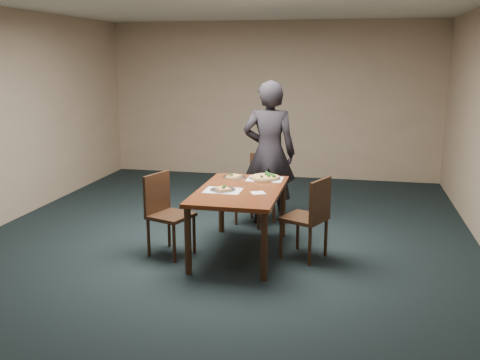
% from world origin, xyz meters
% --- Properties ---
extents(ground, '(8.00, 8.00, 0.00)m').
position_xyz_m(ground, '(0.00, 0.00, 0.00)').
color(ground, black).
rests_on(ground, ground).
extents(room_shell, '(8.00, 8.00, 8.00)m').
position_xyz_m(room_shell, '(0.00, 0.00, 1.74)').
color(room_shell, tan).
rests_on(room_shell, ground).
extents(dining_table, '(0.90, 1.50, 0.75)m').
position_xyz_m(dining_table, '(0.29, -0.07, 0.66)').
color(dining_table, '#502110').
rests_on(dining_table, ground).
extents(chair_far, '(0.55, 0.55, 0.91)m').
position_xyz_m(chair_far, '(0.29, 1.11, 0.52)').
color(chair_far, black).
rests_on(chair_far, ground).
extents(chair_left, '(0.54, 0.54, 0.91)m').
position_xyz_m(chair_left, '(-0.53, -0.24, 0.52)').
color(chair_left, black).
rests_on(chair_left, ground).
extents(chair_right, '(0.56, 0.56, 0.91)m').
position_xyz_m(chair_right, '(1.07, -0.07, 0.52)').
color(chair_right, black).
rests_on(chair_right, ground).
extents(diner, '(0.71, 0.49, 1.88)m').
position_xyz_m(diner, '(0.42, 1.14, 0.94)').
color(diner, black).
rests_on(diner, ground).
extents(placemat_main, '(0.42, 0.32, 0.00)m').
position_xyz_m(placemat_main, '(0.48, 0.46, 0.75)').
color(placemat_main, white).
rests_on(placemat_main, dining_table).
extents(placemat_near, '(0.40, 0.30, 0.00)m').
position_xyz_m(placemat_near, '(0.12, -0.18, 0.75)').
color(placemat_near, white).
rests_on(placemat_near, dining_table).
extents(pizza_pan, '(0.37, 0.37, 0.07)m').
position_xyz_m(pizza_pan, '(0.48, 0.46, 0.77)').
color(pizza_pan, silver).
rests_on(pizza_pan, dining_table).
extents(slice_plate_near, '(0.28, 0.28, 0.06)m').
position_xyz_m(slice_plate_near, '(0.12, -0.18, 0.76)').
color(slice_plate_near, silver).
rests_on(slice_plate_near, dining_table).
extents(slice_plate_far, '(0.28, 0.28, 0.06)m').
position_xyz_m(slice_plate_far, '(0.10, 0.46, 0.76)').
color(slice_plate_far, silver).
rests_on(slice_plate_far, dining_table).
extents(napkin, '(0.19, 0.19, 0.01)m').
position_xyz_m(napkin, '(0.52, -0.21, 0.75)').
color(napkin, white).
rests_on(napkin, dining_table).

